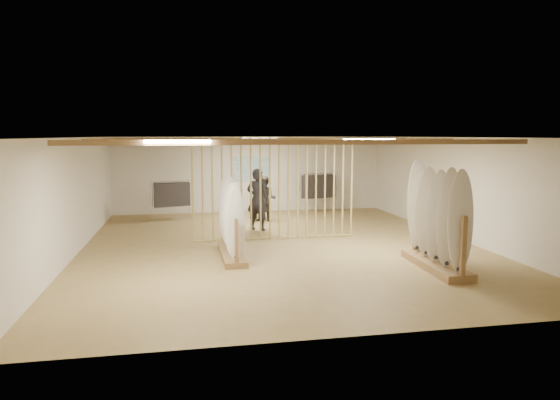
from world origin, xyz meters
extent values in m
plane|color=#A98B51|center=(0.00, 0.00, 0.00)|extent=(12.00, 12.00, 0.00)
plane|color=gray|center=(0.00, 0.00, 2.80)|extent=(12.00, 12.00, 0.00)
plane|color=silver|center=(0.00, 6.00, 1.40)|extent=(12.00, 0.00, 12.00)
plane|color=silver|center=(0.00, -6.00, 1.40)|extent=(12.00, 0.00, 12.00)
plane|color=silver|center=(-5.00, 0.00, 1.40)|extent=(0.00, 12.00, 12.00)
plane|color=silver|center=(5.00, 0.00, 1.40)|extent=(0.00, 12.00, 12.00)
cube|color=#977144|center=(0.00, 0.00, 2.72)|extent=(9.50, 6.12, 0.10)
cube|color=white|center=(0.00, 0.00, 2.74)|extent=(1.20, 0.35, 0.06)
cylinder|color=tan|center=(-2.20, 0.80, 1.40)|extent=(0.05, 0.05, 2.78)
cylinder|color=tan|center=(-1.94, 0.80, 1.40)|extent=(0.05, 0.05, 2.78)
cylinder|color=tan|center=(-1.68, 0.80, 1.40)|extent=(0.05, 0.05, 2.78)
cylinder|color=tan|center=(-1.42, 0.80, 1.40)|extent=(0.05, 0.05, 2.78)
cylinder|color=tan|center=(-1.16, 0.80, 1.40)|extent=(0.05, 0.05, 2.78)
cylinder|color=tan|center=(-0.91, 0.80, 1.40)|extent=(0.05, 0.05, 2.78)
cylinder|color=tan|center=(-0.65, 0.80, 1.40)|extent=(0.05, 0.05, 2.78)
cylinder|color=tan|center=(-0.39, 0.80, 1.40)|extent=(0.05, 0.05, 2.78)
cylinder|color=tan|center=(-0.13, 0.80, 1.40)|extent=(0.05, 0.05, 2.78)
cylinder|color=tan|center=(0.13, 0.80, 1.40)|extent=(0.05, 0.05, 2.78)
cylinder|color=tan|center=(0.39, 0.80, 1.40)|extent=(0.05, 0.05, 2.78)
cylinder|color=tan|center=(0.65, 0.80, 1.40)|extent=(0.05, 0.05, 2.78)
cylinder|color=tan|center=(0.91, 0.80, 1.40)|extent=(0.05, 0.05, 2.78)
cylinder|color=tan|center=(1.16, 0.80, 1.40)|extent=(0.05, 0.05, 2.78)
cylinder|color=tan|center=(1.42, 0.80, 1.40)|extent=(0.05, 0.05, 2.78)
cylinder|color=tan|center=(1.68, 0.80, 1.40)|extent=(0.05, 0.05, 2.78)
cylinder|color=tan|center=(1.94, 0.80, 1.40)|extent=(0.05, 0.05, 2.78)
cylinder|color=tan|center=(2.20, 0.80, 1.40)|extent=(0.05, 0.05, 2.78)
cube|color=#368FBE|center=(0.00, 5.98, 1.60)|extent=(1.40, 0.03, 0.90)
cube|color=#977144|center=(-1.35, -0.98, 0.07)|extent=(0.53, 2.26, 0.14)
cylinder|color=black|center=(-1.35, -0.98, 0.91)|extent=(0.04, 2.20, 0.01)
ellipsoid|color=white|center=(-1.34, -1.90, 0.98)|extent=(0.44, 0.06, 1.68)
ellipsoid|color=white|center=(-1.34, -1.53, 0.98)|extent=(0.44, 0.06, 1.68)
ellipsoid|color=white|center=(-1.35, -1.16, 0.98)|extent=(0.44, 0.06, 1.68)
ellipsoid|color=white|center=(-1.35, -0.79, 0.98)|extent=(0.44, 0.06, 1.68)
ellipsoid|color=white|center=(-1.36, -0.42, 0.98)|extent=(0.44, 0.06, 1.68)
ellipsoid|color=silver|center=(-1.36, -0.05, 0.98)|extent=(0.44, 0.06, 1.68)
cube|color=#977144|center=(2.87, -2.83, 0.08)|extent=(0.68, 2.34, 0.17)
cylinder|color=black|center=(2.87, -2.83, 1.10)|extent=(0.08, 2.27, 0.01)
ellipsoid|color=white|center=(2.84, -3.79, 1.19)|extent=(0.53, 0.08, 2.04)
ellipsoid|color=silver|center=(2.86, -3.31, 1.19)|extent=(0.53, 0.08, 2.04)
ellipsoid|color=white|center=(2.87, -2.83, 1.19)|extent=(0.53, 0.08, 2.04)
ellipsoid|color=silver|center=(2.89, -2.35, 1.19)|extent=(0.53, 0.08, 2.04)
ellipsoid|color=white|center=(2.90, -1.87, 1.19)|extent=(0.53, 0.08, 2.04)
cylinder|color=silver|center=(-2.86, 4.33, 1.33)|extent=(1.24, 0.40, 0.03)
cube|color=black|center=(-2.86, 4.33, 0.90)|extent=(1.24, 0.66, 0.78)
cylinder|color=silver|center=(-2.86, 4.33, 0.69)|extent=(0.03, 0.03, 1.38)
cylinder|color=silver|center=(2.48, 5.34, 1.44)|extent=(1.33, 0.46, 0.03)
cube|color=black|center=(2.48, 5.34, 0.97)|extent=(1.34, 0.73, 0.84)
cylinder|color=silver|center=(2.48, 5.34, 0.75)|extent=(0.03, 0.03, 1.49)
imported|color=#232229|center=(-0.26, 2.23, 1.06)|extent=(0.93, 0.83, 2.12)
imported|color=#343128|center=(0.20, 3.64, 0.86)|extent=(1.01, 0.91, 1.73)
camera|label=1|loc=(-2.37, -12.49, 2.86)|focal=32.00mm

